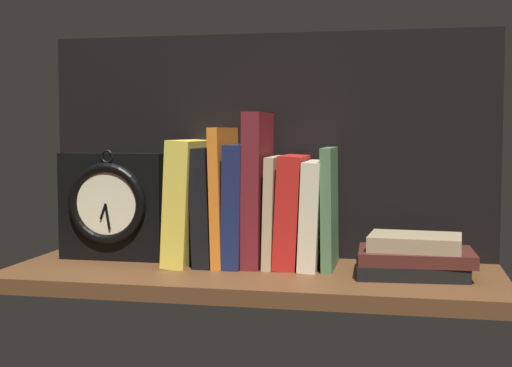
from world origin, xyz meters
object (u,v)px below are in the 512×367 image
Objects in this scene: book_red_requiem at (292,211)px; book_green_romantic at (330,208)px; book_navy_bierce at (240,204)px; book_maroon_dawkins at (259,189)px; book_stack_side at (414,256)px; book_yellow_seinlanguage at (189,201)px; book_black_skeptic at (210,205)px; book_orange_pandolfini at (225,196)px; book_tan_shortstories at (274,211)px; book_cream_twain at (313,214)px; framed_clock at (112,206)px.

book_green_romantic is (6.39, 0.00, 0.68)cm from book_red_requiem.
book_navy_bierce is 4.31cm from book_maroon_dawkins.
book_maroon_dawkins is 1.39× the size of book_stack_side.
book_navy_bierce is 1.10× the size of book_stack_side.
book_yellow_seinlanguage is at bearing 180.00° from book_maroon_dawkins.
book_stack_side is at bearing -6.65° from book_yellow_seinlanguage.
book_red_requiem is at bearing 0.00° from book_black_skeptic.
book_green_romantic is (15.34, 0.00, -0.21)cm from book_navy_bierce.
book_orange_pandolfini is 33.35cm from book_stack_side.
book_maroon_dawkins reaches higher than book_tan_shortstories.
book_cream_twain is 35.82cm from framed_clock.
book_yellow_seinlanguage is 1.19× the size of book_cream_twain.
book_stack_side is at bearing -8.71° from book_navy_bierce.
book_tan_shortstories is at bearing 0.00° from book_yellow_seinlanguage.
book_cream_twain is (9.31, 0.00, -4.08)cm from book_maroon_dawkins.
book_red_requiem is at bearing 180.00° from book_cream_twain.
book_navy_bierce is at bearing 180.00° from book_green_romantic.
book_orange_pandolfini is 20.56cm from framed_clock.
book_cream_twain is at bearing 0.00° from book_tan_shortstories.
book_navy_bierce is 9.00cm from book_red_requiem.
book_tan_shortstories is 0.92× the size of book_green_romantic.
book_maroon_dawkins is at bearing 180.00° from book_green_romantic.
book_orange_pandolfini is at bearing 180.00° from book_cream_twain.
book_cream_twain is at bearing 0.00° from book_navy_bierce.
book_green_romantic is (18.06, 0.00, -1.66)cm from book_orange_pandolfini.
book_orange_pandolfini is 0.90× the size of book_maroon_dawkins.
book_green_romantic is 1.02× the size of framed_clock.
framed_clock is (-20.44, -0.58, -2.09)cm from book_orange_pandolfini.
framed_clock is at bearing -178.96° from book_red_requiem.
book_red_requiem is 21.66cm from book_stack_side.
book_green_romantic is at bearing 0.00° from book_navy_bierce.
book_black_skeptic is 0.98× the size of book_navy_bierce.
book_stack_side is (52.36, -3.89, -6.49)cm from framed_clock.
book_orange_pandolfini is 1.14× the size of book_navy_bierce.
book_cream_twain is at bearing 0.00° from book_yellow_seinlanguage.
book_green_romantic is at bearing 162.11° from book_stack_side.
book_orange_pandolfini is at bearing 180.00° from book_green_romantic.
book_green_romantic reaches higher than book_stack_side.
book_red_requiem is 0.95× the size of framed_clock.
book_black_skeptic is 1.07× the size of book_red_requiem.
book_black_skeptic reaches higher than book_cream_twain.
book_navy_bierce is at bearing 0.00° from book_yellow_seinlanguage.
book_orange_pandolfini is at bearing 180.00° from book_red_requiem.
book_yellow_seinlanguage is 1.06× the size of book_black_skeptic.
book_yellow_seinlanguage is 0.82× the size of book_maroon_dawkins.
book_orange_pandolfini reaches higher than book_green_romantic.
framed_clock reaches higher than book_tan_shortstories.
book_maroon_dawkins is at bearing 0.00° from book_black_skeptic.
book_tan_shortstories is (2.60, 0.00, -3.70)cm from book_maroon_dawkins.
book_green_romantic is at bearing 0.00° from book_red_requiem.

